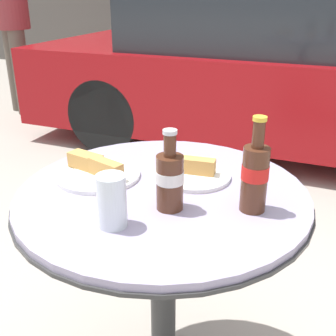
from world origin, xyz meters
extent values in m
cylinder|color=#333333|center=(0.00, 0.00, 0.38)|extent=(0.08, 0.08, 0.72)
cylinder|color=#333333|center=(0.00, 0.00, 0.74)|extent=(0.81, 0.81, 0.01)
cylinder|color=#9E93B2|center=(0.00, 0.00, 0.75)|extent=(0.80, 0.80, 0.02)
cylinder|color=#4C2819|center=(0.06, -0.08, 0.83)|extent=(0.07, 0.07, 0.14)
cylinder|color=silver|center=(0.06, -0.08, 0.85)|extent=(0.07, 0.07, 0.03)
cylinder|color=#4C2819|center=(0.06, -0.08, 0.93)|extent=(0.03, 0.03, 0.06)
cylinder|color=silver|center=(0.06, -0.08, 0.96)|extent=(0.03, 0.03, 0.01)
cylinder|color=#4C2819|center=(0.25, -0.01, 0.84)|extent=(0.06, 0.06, 0.17)
cylinder|color=red|center=(0.25, -0.01, 0.86)|extent=(0.07, 0.07, 0.04)
cylinder|color=#4C2819|center=(0.25, -0.01, 0.96)|extent=(0.03, 0.03, 0.07)
cylinder|color=gold|center=(0.25, -0.01, 1.00)|extent=(0.03, 0.03, 0.01)
cylinder|color=black|center=(-0.04, -0.21, 0.81)|extent=(0.06, 0.06, 0.10)
cylinder|color=silver|center=(-0.04, -0.21, 0.83)|extent=(0.07, 0.07, 0.13)
cylinder|color=white|center=(-0.21, 0.01, 0.77)|extent=(0.25, 0.25, 0.01)
cube|color=white|center=(-0.21, 0.01, 0.77)|extent=(0.18, 0.18, 0.00)
cube|color=#C68E47|center=(-0.26, 0.03, 0.80)|extent=(0.11, 0.07, 0.04)
cube|color=#C68E47|center=(-0.17, -0.01, 0.80)|extent=(0.12, 0.07, 0.05)
cylinder|color=white|center=(0.05, 0.11, 0.77)|extent=(0.21, 0.21, 0.01)
cube|color=white|center=(0.05, 0.11, 0.77)|extent=(0.18, 0.18, 0.00)
cube|color=#C68E47|center=(0.05, 0.11, 0.80)|extent=(0.12, 0.05, 0.04)
cube|color=#9E0F14|center=(-0.01, 2.75, 0.48)|extent=(4.19, 1.84, 0.64)
cube|color=#23282D|center=(-0.22, 2.75, 1.05)|extent=(2.01, 1.62, 0.50)
cylinder|color=black|center=(-1.31, 3.56, 0.30)|extent=(0.60, 0.22, 0.60)
cylinder|color=black|center=(-1.31, 1.94, 0.30)|extent=(0.60, 0.22, 0.60)
cylinder|color=brown|center=(-2.83, 2.65, 0.43)|extent=(0.17, 0.17, 0.86)
cylinder|color=brown|center=(-2.67, 2.55, 0.43)|extent=(0.17, 0.17, 0.86)
camera|label=1|loc=(0.40, -0.95, 1.28)|focal=45.00mm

